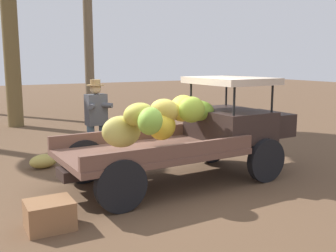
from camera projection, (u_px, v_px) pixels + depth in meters
ground_plane at (160, 186)px, 6.82m from camera, size 60.00×60.00×0.00m
truck at (197, 130)px, 7.11m from camera, size 4.52×1.85×1.83m
farmer at (97, 118)px, 7.85m from camera, size 0.52×0.47×1.77m
wooden_crate at (50, 215)px, 5.08m from camera, size 0.59×0.50×0.37m
loose_banana_bunch at (44, 161)px, 7.95m from camera, size 0.65×0.48×0.29m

